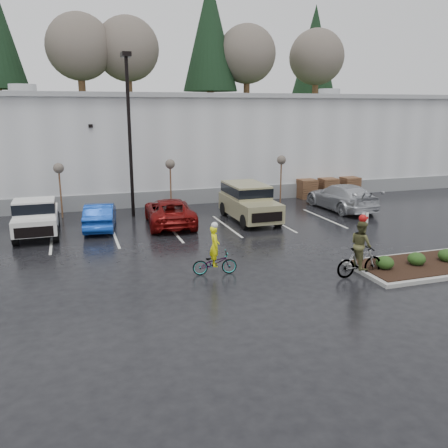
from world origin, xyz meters
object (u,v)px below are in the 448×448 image
object	(u,v)px
sapling_west	(59,171)
pallet_stack_a	(307,189)
car_red	(169,212)
car_far_silver	(341,197)
lamppost	(129,118)
cyclist_olive	(360,255)
suv_tan	(250,203)
sapling_east	(281,162)
fire_lane_sign	(364,231)
pickup_white	(37,215)
pallet_stack_c	(350,186)
sapling_mid	(170,167)
cyclist_hivis	(215,258)
pallet_stack_b	(328,187)
car_blue	(100,216)

from	to	relation	value
sapling_west	pallet_stack_a	world-z (taller)	sapling_west
car_red	car_far_silver	size ratio (longest dim) A/B	0.93
lamppost	cyclist_olive	xyz separation A→B (m)	(6.81, -13.06, -4.80)
lamppost	car_red	xyz separation A→B (m)	(1.62, -2.73, -4.95)
suv_tan	lamppost	bearing A→B (deg)	152.80
lamppost	sapling_east	world-z (taller)	lamppost
fire_lane_sign	pickup_white	size ratio (longest dim) A/B	0.42
pallet_stack_a	pallet_stack_c	bearing A→B (deg)	0.00
sapling_mid	cyclist_hivis	world-z (taller)	sapling_mid
suv_tan	cyclist_hivis	size ratio (longest dim) A/B	2.45
pickup_white	cyclist_olive	world-z (taller)	cyclist_olive
sapling_east	cyclist_hivis	world-z (taller)	sapling_east
sapling_west	pallet_stack_b	world-z (taller)	sapling_west
pickup_white	suv_tan	bearing A→B (deg)	-3.01
cyclist_olive	car_far_silver	bearing A→B (deg)	-28.84
pallet_stack_b	car_blue	xyz separation A→B (m)	(-16.25, -4.42, 0.03)
pallet_stack_b	pallet_stack_a	bearing A→B (deg)	180.00
fire_lane_sign	pickup_white	world-z (taller)	fire_lane_sign
sapling_mid	suv_tan	size ratio (longest dim) A/B	0.63
pallet_stack_a	suv_tan	xyz separation A→B (m)	(-6.35, -5.16, 0.35)
pallet_stack_b	suv_tan	bearing A→B (deg)	-147.32
car_red	sapling_east	bearing A→B (deg)	-151.23
suv_tan	car_blue	bearing A→B (deg)	174.84
pickup_white	car_far_silver	size ratio (longest dim) A/B	0.92
sapling_east	car_blue	size ratio (longest dim) A/B	0.75
sapling_east	sapling_mid	bearing A→B (deg)	180.00
pallet_stack_b	cyclist_hivis	world-z (taller)	cyclist_hivis
car_red	pallet_stack_c	bearing A→B (deg)	-157.02
sapling_east	cyclist_olive	size ratio (longest dim) A/B	1.31
pallet_stack_b	pallet_stack_c	bearing A→B (deg)	0.00
lamppost	pallet_stack_c	xyz separation A→B (m)	(16.00, 2.00, -5.01)
pallet_stack_a	suv_tan	world-z (taller)	suv_tan
lamppost	fire_lane_sign	bearing A→B (deg)	-56.54
cyclist_olive	pallet_stack_b	bearing A→B (deg)	-26.54
car_red	cyclist_hivis	size ratio (longest dim) A/B	2.53
lamppost	cyclist_olive	size ratio (longest dim) A/B	3.78
pallet_stack_a	car_red	xyz separation A→B (m)	(-10.88, -4.73, 0.06)
sapling_mid	pickup_white	distance (m)	8.64
sapling_mid	car_far_silver	xyz separation A→B (m)	(10.18, -3.23, -1.91)
sapling_west	pallet_stack_c	size ratio (longest dim) A/B	2.37
pickup_white	suv_tan	world-z (taller)	suv_tan
fire_lane_sign	cyclist_hivis	xyz separation A→B (m)	(-6.15, 0.72, -0.75)
car_blue	car_red	bearing A→B (deg)	-177.26
pallet_stack_c	fire_lane_sign	distance (m)	16.07
pallet_stack_a	pallet_stack_c	world-z (taller)	same
lamppost	pallet_stack_c	bearing A→B (deg)	7.13
sapling_mid	cyclist_olive	xyz separation A→B (m)	(4.31, -14.06, -1.85)
fire_lane_sign	pickup_white	distance (m)	15.93
sapling_east	car_red	bearing A→B (deg)	-156.01
sapling_east	pallet_stack_c	world-z (taller)	sapling_east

